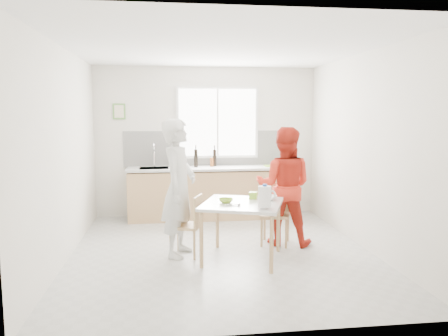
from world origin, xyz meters
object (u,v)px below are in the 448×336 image
object	(u,v)px
person_red	(284,186)
bowl_white	(268,198)
milk_jug	(265,196)
wine_bottle_a	(196,158)
wine_bottle_b	(215,158)
chair_left	(190,223)
dining_table	(242,209)
chair_far	(276,210)
person_white	(179,188)
bowl_green	(226,201)

from	to	relation	value
person_red	bowl_white	size ratio (longest dim) A/B	7.29
milk_jug	wine_bottle_a	size ratio (longest dim) A/B	0.86
bowl_white	milk_jug	distance (m)	0.54
person_red	wine_bottle_b	world-z (taller)	person_red
bowl_white	wine_bottle_a	distance (m)	2.35
chair_left	dining_table	bearing A→B (deg)	90.00
chair_far	person_white	bearing A→B (deg)	-145.58
chair_left	person_white	distance (m)	0.48
milk_jug	person_red	bearing A→B (deg)	82.59
bowl_green	wine_bottle_b	distance (m)	2.45
person_white	bowl_white	bearing A→B (deg)	-77.63
bowl_green	wine_bottle_a	size ratio (longest dim) A/B	0.55
person_white	chair_far	bearing A→B (deg)	-55.58
person_red	chair_left	bearing A→B (deg)	34.58
dining_table	chair_left	bearing A→B (deg)	160.43
chair_left	wine_bottle_b	world-z (taller)	wine_bottle_b
dining_table	chair_far	world-z (taller)	chair_far
person_white	dining_table	bearing A→B (deg)	-90.00
person_white	wine_bottle_b	size ratio (longest dim) A/B	6.00
person_white	bowl_green	size ratio (longest dim) A/B	10.15
dining_table	bowl_green	distance (m)	0.23
chair_far	person_white	size ratio (longest dim) A/B	0.48
chair_far	wine_bottle_b	xyz separation A→B (m)	(-0.70, 1.79, 0.59)
chair_left	person_red	bearing A→B (deg)	124.58
milk_jug	bowl_white	bearing A→B (deg)	92.59
chair_left	bowl_green	size ratio (longest dim) A/B	4.55
milk_jug	dining_table	bearing A→B (deg)	139.30
person_white	milk_jug	world-z (taller)	person_white
chair_far	person_red	bearing A→B (deg)	-10.49
person_white	bowl_white	world-z (taller)	person_white
chair_far	milk_jug	size ratio (longest dim) A/B	3.16
chair_far	bowl_green	size ratio (longest dim) A/B	4.88
person_white	wine_bottle_b	world-z (taller)	person_white
chair_left	bowl_green	xyz separation A→B (m)	(0.44, -0.21, 0.33)
chair_left	wine_bottle_b	distance (m)	2.37
bowl_white	wine_bottle_b	xyz separation A→B (m)	(-0.46, 2.31, 0.30)
chair_left	bowl_green	world-z (taller)	chair_left
person_white	wine_bottle_a	distance (m)	2.07
dining_table	chair_far	bearing A→B (deg)	47.21
bowl_white	milk_jug	size ratio (longest dim) A/B	0.84
dining_table	bowl_white	size ratio (longest dim) A/B	5.34
chair_far	person_white	xyz separation A→B (m)	(-1.39, -0.37, 0.42)
milk_jug	wine_bottle_a	distance (m)	2.77
person_red	milk_jug	bearing A→B (deg)	82.59
chair_left	wine_bottle_a	xyz separation A→B (m)	(0.21, 2.09, 0.64)
person_red	bowl_green	xyz separation A→B (m)	(-0.91, -0.57, -0.07)
person_white	person_red	world-z (taller)	person_white
chair_far	wine_bottle_a	xyz separation A→B (m)	(-1.04, 1.67, 0.60)
dining_table	bowl_green	size ratio (longest dim) A/B	6.94
wine_bottle_b	milk_jug	bearing A→B (deg)	-83.80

